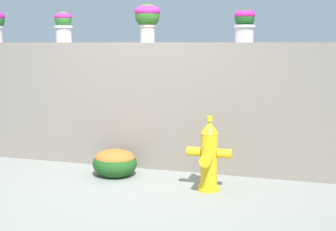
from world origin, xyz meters
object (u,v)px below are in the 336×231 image
object	(u,v)px
potted_plant_2	(147,17)
fire_hydrant	(209,157)
flower_bush_left	(115,162)
potted_plant_1	(63,24)
potted_plant_3	(245,23)

from	to	relation	value
potted_plant_2	fire_hydrant	xyz separation A→B (m)	(0.92, -0.72, -1.52)
potted_plant_2	flower_bush_left	xyz separation A→B (m)	(-0.26, -0.51, -1.72)
flower_bush_left	fire_hydrant	bearing A→B (deg)	-10.25
fire_hydrant	potted_plant_1	bearing A→B (deg)	161.14
potted_plant_2	potted_plant_3	distance (m)	1.19
potted_plant_2	fire_hydrant	distance (m)	1.92
potted_plant_1	flower_bush_left	bearing A→B (deg)	-29.02
potted_plant_1	fire_hydrant	size ratio (longest dim) A/B	0.49
potted_plant_3	flower_bush_left	bearing A→B (deg)	-160.39
potted_plant_2	flower_bush_left	bearing A→B (deg)	-116.91
potted_plant_1	potted_plant_2	distance (m)	1.15
fire_hydrant	flower_bush_left	bearing A→B (deg)	169.75
potted_plant_1	potted_plant_3	distance (m)	2.34
potted_plant_3	fire_hydrant	xyz separation A→B (m)	(-0.27, -0.73, -1.44)
potted_plant_1	flower_bush_left	distance (m)	1.94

